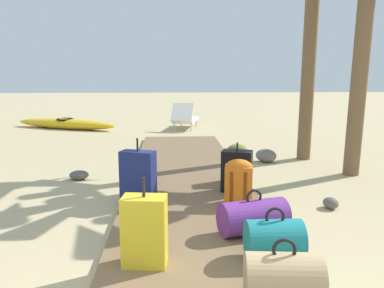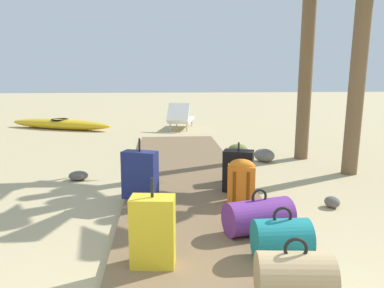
% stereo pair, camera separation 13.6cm
% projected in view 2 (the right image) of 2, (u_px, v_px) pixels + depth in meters
% --- Properties ---
extents(ground_plane, '(60.00, 60.00, 0.00)m').
position_uv_depth(ground_plane, '(194.00, 205.00, 4.94)').
color(ground_plane, tan).
extents(boardwalk, '(1.71, 8.30, 0.08)m').
position_uv_depth(boardwalk, '(189.00, 184.00, 5.74)').
color(boardwalk, brown).
rests_on(boardwalk, ground).
extents(duffel_bag_tan, '(0.54, 0.40, 0.46)m').
position_uv_depth(duffel_bag_tan, '(294.00, 277.00, 2.68)').
color(duffel_bag_tan, tan).
rests_on(duffel_bag_tan, boardwalk).
extents(duffel_bag_teal, '(0.46, 0.35, 0.46)m').
position_uv_depth(duffel_bag_teal, '(282.00, 239.00, 3.30)').
color(duffel_bag_teal, '#197A7F').
rests_on(duffel_bag_teal, boardwalk).
extents(backpack_orange, '(0.36, 0.28, 0.54)m').
position_uv_depth(backpack_orange, '(241.00, 180.00, 4.69)').
color(backpack_orange, orange).
rests_on(backpack_orange, boardwalk).
extents(suitcase_yellow, '(0.37, 0.26, 0.72)m').
position_uv_depth(suitcase_yellow, '(153.00, 231.00, 3.18)').
color(suitcase_yellow, gold).
rests_on(suitcase_yellow, boardwalk).
extents(suitcase_black, '(0.44, 0.34, 0.65)m').
position_uv_depth(suitcase_black, '(238.00, 171.00, 5.21)').
color(suitcase_black, black).
rests_on(suitcase_black, boardwalk).
extents(backpack_olive, '(0.30, 0.26, 0.55)m').
position_uv_depth(backpack_olive, '(238.00, 162.00, 5.67)').
color(backpack_olive, olive).
rests_on(backpack_olive, boardwalk).
extents(suitcase_navy, '(0.47, 0.33, 0.75)m').
position_uv_depth(suitcase_navy, '(140.00, 175.00, 4.91)').
color(suitcase_navy, navy).
rests_on(suitcase_navy, boardwalk).
extents(duffel_bag_purple, '(0.71, 0.49, 0.44)m').
position_uv_depth(duffel_bag_purple, '(259.00, 216.00, 3.85)').
color(duffel_bag_purple, '#6B2D84').
rests_on(duffel_bag_purple, boardwalk).
extents(lounge_chair, '(0.90, 1.64, 0.78)m').
position_uv_depth(lounge_chair, '(181.00, 118.00, 11.66)').
color(lounge_chair, white).
rests_on(lounge_chair, ground).
extents(kayak, '(3.34, 1.91, 0.31)m').
position_uv_depth(kayak, '(60.00, 124.00, 11.69)').
color(kayak, gold).
rests_on(kayak, ground).
extents(rock_right_near, '(0.21, 0.23, 0.14)m').
position_uv_depth(rock_right_near, '(332.00, 202.00, 4.84)').
color(rock_right_near, '#5B5651').
rests_on(rock_right_near, ground).
extents(rock_right_mid, '(0.50, 0.50, 0.24)m').
position_uv_depth(rock_right_mid, '(264.00, 155.00, 7.35)').
color(rock_right_mid, slate).
rests_on(rock_right_mid, ground).
extents(rock_left_near, '(0.34, 0.31, 0.14)m').
position_uv_depth(rock_left_near, '(79.00, 176.00, 6.09)').
color(rock_left_near, '#5B5651').
rests_on(rock_left_near, ground).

